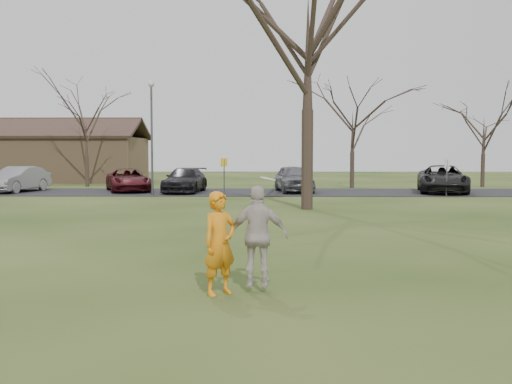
# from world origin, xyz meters

# --- Properties ---
(ground) EXTENTS (120.00, 120.00, 0.00)m
(ground) POSITION_xyz_m (0.00, 0.00, 0.00)
(ground) COLOR #1E380F
(ground) RESTS_ON ground
(parking_strip) EXTENTS (62.00, 6.50, 0.04)m
(parking_strip) POSITION_xyz_m (0.00, 25.00, 0.02)
(parking_strip) COLOR black
(parking_strip) RESTS_ON ground
(player_defender) EXTENTS (0.78, 0.75, 1.80)m
(player_defender) POSITION_xyz_m (-0.56, -0.13, 0.90)
(player_defender) COLOR orange
(player_defender) RESTS_ON ground
(car_1) EXTENTS (2.50, 4.79, 1.50)m
(car_1) POSITION_xyz_m (-14.39, 24.81, 0.79)
(car_1) COLOR gray
(car_1) RESTS_ON parking_strip
(car_2) EXTENTS (3.77, 5.37, 1.36)m
(car_2) POSITION_xyz_m (-7.99, 25.32, 0.72)
(car_2) COLOR #4A1117
(car_2) RESTS_ON parking_strip
(car_3) EXTENTS (2.41, 5.06, 1.43)m
(car_3) POSITION_xyz_m (-4.49, 24.66, 0.75)
(car_3) COLOR black
(car_3) RESTS_ON parking_strip
(car_4) EXTENTS (2.46, 4.90, 1.60)m
(car_4) POSITION_xyz_m (1.93, 25.18, 0.84)
(car_4) COLOR slate
(car_4) RESTS_ON parking_strip
(car_6) EXTENTS (3.77, 6.16, 1.59)m
(car_6) POSITION_xyz_m (10.55, 24.58, 0.84)
(car_6) COLOR black
(car_6) RESTS_ON parking_strip
(catching_play) EXTENTS (1.06, 0.49, 1.93)m
(catching_play) POSITION_xyz_m (0.10, 0.00, 1.02)
(catching_play) COLOR #BCB0A9
(catching_play) RESTS_ON ground
(building) EXTENTS (20.60, 8.50, 5.14)m
(building) POSITION_xyz_m (-20.00, 38.00, 1.93)
(building) COLOR #8C6D4C
(building) RESTS_ON ground
(lamp_post) EXTENTS (0.34, 0.34, 6.27)m
(lamp_post) POSITION_xyz_m (-6.00, 22.50, 3.97)
(lamp_post) COLOR #47474C
(lamp_post) RESTS_ON ground
(sign_yellow) EXTENTS (0.35, 0.35, 2.08)m
(sign_yellow) POSITION_xyz_m (-2.00, 22.00, 1.45)
(sign_yellow) COLOR #47474C
(sign_yellow) RESTS_ON ground
(sign_white) EXTENTS (0.35, 0.35, 2.08)m
(sign_white) POSITION_xyz_m (10.00, 22.00, 1.45)
(sign_white) COLOR #47474C
(sign_white) RESTS_ON ground
(big_tree) EXTENTS (9.00, 9.00, 14.00)m
(big_tree) POSITION_xyz_m (2.00, 15.00, 7.00)
(big_tree) COLOR #352821
(big_tree) RESTS_ON ground
(small_tree_row) EXTENTS (55.00, 5.90, 8.50)m
(small_tree_row) POSITION_xyz_m (4.38, 30.06, 3.89)
(small_tree_row) COLOR #352821
(small_tree_row) RESTS_ON ground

